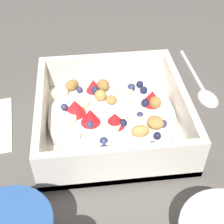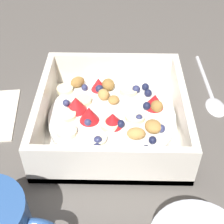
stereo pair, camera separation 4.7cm
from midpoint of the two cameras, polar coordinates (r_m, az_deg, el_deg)
name	(u,v)px [view 2 (the right image)]	position (r m, az deg, el deg)	size (l,w,h in m)	color
ground_plane	(124,118)	(0.50, 4.79, -1.27)	(2.40, 2.40, 0.00)	#56514C
fruit_bowl	(112,116)	(0.48, 2.76, -0.90)	(0.21, 0.21, 0.06)	white
spoon	(212,95)	(0.57, 19.68, 2.75)	(0.03, 0.17, 0.01)	silver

